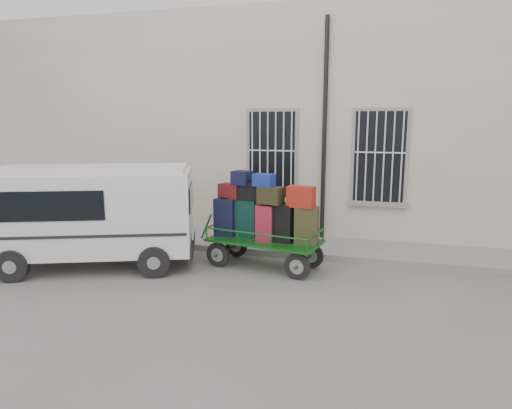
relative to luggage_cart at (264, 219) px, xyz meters
The scene contains 5 objects.
ground 1.22m from the luggage_cart, 89.03° to the right, with size 80.00×80.00×0.00m, color slate.
building 5.26m from the luggage_cart, 89.87° to the left, with size 24.00×5.15×6.00m.
sidewalk 1.87m from the luggage_cart, 89.63° to the left, with size 24.00×1.70×0.15m, color gray.
luggage_cart is the anchor object (origin of this frame).
van 3.68m from the luggage_cart, 165.92° to the right, with size 4.61×3.18×2.16m.
Camera 1 is at (2.36, -8.58, 3.14)m, focal length 32.00 mm.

